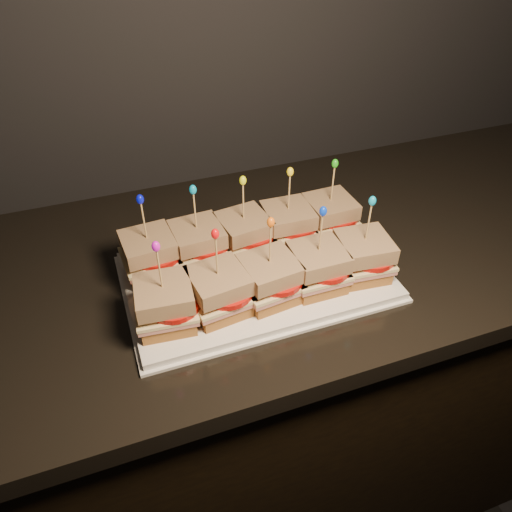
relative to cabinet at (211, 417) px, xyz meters
name	(u,v)px	position (x,y,z in m)	size (l,w,h in m)	color
cabinet	(211,417)	(0.00, 0.00, 0.00)	(2.22, 0.59, 0.88)	black
granite_slab	(196,275)	(0.00, 0.00, 0.46)	(2.26, 0.63, 0.04)	black
platter	(256,276)	(0.09, -0.07, 0.49)	(0.44, 0.28, 0.02)	white
platter_rim	(256,279)	(0.09, -0.07, 0.48)	(0.46, 0.29, 0.01)	white
sandwich_0_bread_bot	(152,267)	(-0.08, -0.01, 0.51)	(0.08, 0.08, 0.02)	brown
sandwich_0_ham	(151,260)	(-0.08, -0.01, 0.52)	(0.09, 0.09, 0.01)	#BB6B64
sandwich_0_cheese	(150,257)	(-0.08, -0.01, 0.53)	(0.09, 0.09, 0.01)	beige
sandwich_0_tomato	(157,254)	(-0.07, -0.01, 0.54)	(0.08, 0.08, 0.01)	#BB110B
sandwich_0_bread_top	(148,244)	(-0.08, -0.01, 0.56)	(0.08, 0.08, 0.03)	#50250D
sandwich_0_pick	(144,223)	(-0.08, -0.01, 0.60)	(0.00, 0.00, 0.09)	tan
sandwich_0_frill	(140,199)	(-0.08, -0.01, 0.65)	(0.01, 0.01, 0.02)	#080DD1
sandwich_1_bread_bot	(199,256)	(0.01, -0.01, 0.51)	(0.08, 0.08, 0.02)	brown
sandwich_1_ham	(198,249)	(0.01, -0.01, 0.52)	(0.09, 0.09, 0.01)	#BB6B64
sandwich_1_cheese	(198,246)	(0.01, -0.01, 0.53)	(0.09, 0.09, 0.01)	beige
sandwich_1_tomato	(205,243)	(0.02, -0.01, 0.54)	(0.08, 0.08, 0.01)	#BB110B
sandwich_1_bread_top	(197,234)	(0.01, -0.01, 0.56)	(0.08, 0.08, 0.03)	#50250D
sandwich_1_pick	(195,213)	(0.01, -0.01, 0.60)	(0.00, 0.00, 0.09)	tan
sandwich_1_frill	(193,190)	(0.01, -0.01, 0.65)	(0.01, 0.01, 0.02)	#0891BE
sandwich_2_bread_bot	(244,246)	(0.09, -0.01, 0.51)	(0.08, 0.08, 0.02)	brown
sandwich_2_ham	(244,239)	(0.09, -0.01, 0.52)	(0.09, 0.09, 0.01)	#BB6B64
sandwich_2_cheese	(244,236)	(0.09, -0.01, 0.53)	(0.09, 0.09, 0.01)	beige
sandwich_2_tomato	(251,234)	(0.10, -0.01, 0.54)	(0.08, 0.08, 0.01)	#BB110B
sandwich_2_bread_top	(244,224)	(0.09, -0.01, 0.56)	(0.08, 0.08, 0.03)	#50250D
sandwich_2_pick	(243,203)	(0.09, -0.01, 0.60)	(0.00, 0.00, 0.09)	tan
sandwich_2_frill	(243,180)	(0.09, -0.01, 0.65)	(0.01, 0.01, 0.02)	#D8E514
sandwich_3_bread_bot	(287,237)	(0.18, -0.01, 0.51)	(0.08, 0.08, 0.02)	brown
sandwich_3_ham	(287,230)	(0.18, -0.01, 0.52)	(0.09, 0.09, 0.01)	#BB6B64
sandwich_3_cheese	(287,227)	(0.18, -0.01, 0.53)	(0.09, 0.09, 0.01)	beige
sandwich_3_tomato	(295,224)	(0.19, -0.01, 0.54)	(0.08, 0.08, 0.01)	#BB110B
sandwich_3_bread_top	(288,215)	(0.18, -0.01, 0.56)	(0.08, 0.08, 0.03)	#50250D
sandwich_3_pick	(289,194)	(0.18, -0.01, 0.60)	(0.00, 0.00, 0.09)	tan
sandwich_3_frill	(290,172)	(0.18, -0.01, 0.65)	(0.01, 0.01, 0.02)	yellow
sandwich_4_bread_bot	(328,228)	(0.26, -0.01, 0.51)	(0.08, 0.08, 0.02)	brown
sandwich_4_ham	(329,221)	(0.26, -0.01, 0.52)	(0.09, 0.09, 0.01)	#BB6B64
sandwich_4_cheese	(329,218)	(0.26, -0.01, 0.53)	(0.09, 0.09, 0.01)	beige
sandwich_4_tomato	(336,215)	(0.27, -0.01, 0.54)	(0.08, 0.08, 0.01)	#BB110B
sandwich_4_bread_top	(330,206)	(0.26, -0.01, 0.56)	(0.08, 0.08, 0.03)	#50250D
sandwich_4_pick	(333,186)	(0.26, -0.01, 0.60)	(0.00, 0.00, 0.09)	tan
sandwich_4_frill	(335,163)	(0.26, -0.01, 0.65)	(0.01, 0.01, 0.02)	green
sandwich_5_bread_bot	(167,317)	(-0.08, -0.14, 0.51)	(0.08, 0.08, 0.02)	brown
sandwich_5_ham	(166,310)	(-0.08, -0.14, 0.52)	(0.09, 0.09, 0.01)	#BB6B64
sandwich_5_cheese	(165,306)	(-0.08, -0.14, 0.53)	(0.09, 0.09, 0.01)	beige
sandwich_5_tomato	(174,303)	(-0.07, -0.14, 0.54)	(0.08, 0.08, 0.01)	#BB110B
sandwich_5_bread_top	(163,294)	(-0.08, -0.14, 0.56)	(0.08, 0.08, 0.03)	#50250D
sandwich_5_pick	(160,271)	(-0.08, -0.14, 0.60)	(0.00, 0.00, 0.09)	tan
sandwich_5_frill	(156,246)	(-0.08, -0.14, 0.65)	(0.01, 0.01, 0.02)	#D013C9
sandwich_6_bread_bot	(220,303)	(0.01, -0.14, 0.51)	(0.08, 0.08, 0.02)	brown
sandwich_6_ham	(219,296)	(0.01, -0.14, 0.52)	(0.09, 0.09, 0.01)	#BB6B64
sandwich_6_cheese	(219,293)	(0.01, -0.14, 0.53)	(0.09, 0.09, 0.01)	beige
sandwich_6_tomato	(227,290)	(0.02, -0.14, 0.54)	(0.08, 0.08, 0.01)	#BB110B
sandwich_6_bread_top	(218,281)	(0.01, -0.14, 0.56)	(0.08, 0.08, 0.03)	#50250D
sandwich_6_pick	(217,258)	(0.01, -0.14, 0.60)	(0.00, 0.00, 0.09)	tan
sandwich_6_frill	(215,234)	(0.01, -0.14, 0.65)	(0.01, 0.01, 0.02)	red
sandwich_7_bread_bot	(269,291)	(0.09, -0.14, 0.51)	(0.08, 0.08, 0.02)	brown
sandwich_7_ham	(269,284)	(0.09, -0.14, 0.52)	(0.09, 0.09, 0.01)	#BB6B64
sandwich_7_cheese	(269,281)	(0.09, -0.14, 0.53)	(0.09, 0.09, 0.01)	beige
sandwich_7_tomato	(278,278)	(0.10, -0.14, 0.54)	(0.08, 0.08, 0.01)	#BB110B
sandwich_7_bread_top	(270,269)	(0.09, -0.14, 0.56)	(0.08, 0.08, 0.03)	#50250D
sandwich_7_pick	(270,246)	(0.09, -0.14, 0.60)	(0.00, 0.00, 0.09)	tan
sandwich_7_frill	(271,222)	(0.09, -0.14, 0.65)	(0.01, 0.01, 0.02)	orange
sandwich_8_bread_bot	(316,279)	(0.18, -0.14, 0.51)	(0.08, 0.08, 0.02)	brown
sandwich_8_ham	(317,272)	(0.18, -0.14, 0.52)	(0.09, 0.09, 0.01)	#BB6B64
sandwich_8_cheese	(317,269)	(0.18, -0.14, 0.53)	(0.09, 0.09, 0.01)	beige
sandwich_8_tomato	(326,266)	(0.19, -0.14, 0.54)	(0.08, 0.08, 0.01)	#BB110B
sandwich_8_bread_top	(318,257)	(0.18, -0.14, 0.56)	(0.08, 0.08, 0.03)	#50250D
sandwich_8_pick	(321,235)	(0.18, -0.14, 0.60)	(0.00, 0.00, 0.09)	tan
sandwich_8_frill	(323,211)	(0.18, -0.14, 0.65)	(0.01, 0.01, 0.02)	#0B36D6
sandwich_9_bread_bot	(361,268)	(0.26, -0.14, 0.51)	(0.08, 0.08, 0.02)	brown
sandwich_9_ham	(362,261)	(0.26, -0.14, 0.52)	(0.09, 0.09, 0.01)	#BB6B64
sandwich_9_cheese	(362,258)	(0.26, -0.14, 0.53)	(0.09, 0.09, 0.01)	beige
sandwich_9_tomato	(371,255)	(0.27, -0.14, 0.54)	(0.08, 0.08, 0.01)	#BB110B
sandwich_9_bread_top	(365,246)	(0.26, -0.14, 0.56)	(0.08, 0.08, 0.03)	#50250D
sandwich_9_pick	(368,224)	(0.26, -0.14, 0.60)	(0.00, 0.00, 0.09)	tan
sandwich_9_frill	(372,201)	(0.26, -0.14, 0.65)	(0.01, 0.01, 0.02)	#0D92BC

